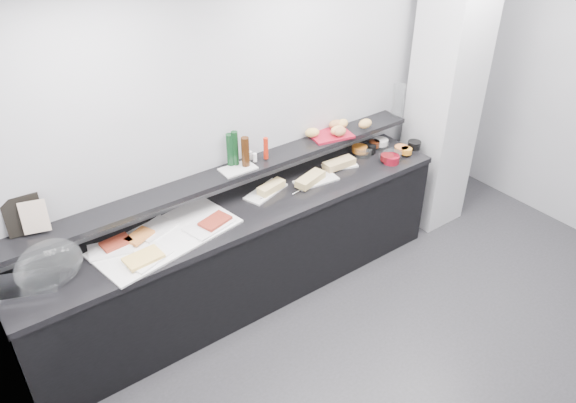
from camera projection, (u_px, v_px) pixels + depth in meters
ground at (458, 386)px, 4.03m from camera, size 5.00×5.00×0.00m
back_wall at (292, 120)px, 4.65m from camera, size 5.00×0.02×2.70m
column at (446, 92)px, 5.16m from camera, size 0.50×0.50×2.70m
buffet_cabinet at (245, 257)px, 4.60m from camera, size 3.60×0.60×0.85m
counter_top at (243, 211)px, 4.36m from camera, size 3.62×0.62×0.05m
wall_shelf at (229, 174)px, 4.34m from camera, size 3.60×0.25×0.04m
cloche_base at (28, 286)px, 3.57m from camera, size 0.45×0.39×0.04m
cloche_dome at (49, 265)px, 3.57m from camera, size 0.48×0.35×0.34m
linen_runner at (166, 237)px, 4.02m from camera, size 1.11×0.66×0.01m
platter_meat_a at (110, 249)px, 3.88m from camera, size 0.33×0.26×0.01m
food_meat_a at (116, 243)px, 3.91m from camera, size 0.21×0.15×0.02m
platter_salmon at (155, 229)px, 4.08m from camera, size 0.34×0.28×0.01m
food_salmon at (139, 236)px, 3.97m from camera, size 0.23×0.19×0.02m
platter_cheese at (148, 257)px, 3.80m from camera, size 0.35×0.28×0.01m
food_cheese at (143, 258)px, 3.77m from camera, size 0.26×0.18×0.02m
platter_meat_b at (209, 225)px, 4.12m from camera, size 0.38×0.30×0.01m
food_meat_b at (215, 221)px, 4.13m from camera, size 0.26×0.20×0.02m
sandwich_plate_left at (266, 192)px, 4.54m from camera, size 0.42×0.27×0.01m
sandwich_food_left at (271, 187)px, 4.52m from camera, size 0.26×0.14×0.06m
tongs_left at (267, 195)px, 4.47m from camera, size 0.16×0.03×0.01m
sandwich_plate_mid at (316, 181)px, 4.68m from camera, size 0.39×0.20×0.01m
sandwich_food_mid at (310, 179)px, 4.63m from camera, size 0.31×0.19×0.06m
tongs_mid at (299, 190)px, 4.53m from camera, size 0.16×0.03×0.01m
sandwich_plate_right at (340, 166)px, 4.90m from camera, size 0.33×0.22×0.01m
sandwich_food_right at (339, 163)px, 4.85m from camera, size 0.29×0.13×0.06m
tongs_right at (333, 170)px, 4.81m from camera, size 0.16×0.04×0.01m
bowl_glass_fruit at (363, 152)px, 5.05m from camera, size 0.19×0.19×0.07m
fill_glass_fruit at (360, 149)px, 5.08m from camera, size 0.18×0.18×0.05m
bowl_black_jam at (369, 149)px, 5.10m from camera, size 0.17×0.17×0.07m
fill_black_jam at (374, 144)px, 5.16m from camera, size 0.12×0.12×0.05m
bowl_glass_cream at (380, 143)px, 5.19m from camera, size 0.17×0.17×0.07m
fill_glass_cream at (380, 142)px, 5.19m from camera, size 0.17×0.17×0.05m
bowl_red_jam at (391, 159)px, 4.94m from camera, size 0.17×0.17×0.07m
fill_red_jam at (387, 158)px, 4.94m from camera, size 0.14×0.14×0.05m
bowl_glass_salmon at (392, 156)px, 4.99m from camera, size 0.17×0.17×0.07m
fill_glass_salmon at (401, 149)px, 5.07m from camera, size 0.14×0.14×0.05m
bowl_black_fruit at (414, 145)px, 5.17m from camera, size 0.15×0.15×0.07m
fill_black_fruit at (406, 151)px, 5.04m from camera, size 0.10×0.10×0.05m
framed_print at (23, 216)px, 3.59m from camera, size 0.24×0.11×0.26m
print_art at (34, 217)px, 3.58m from camera, size 0.17×0.09×0.22m
condiment_tray at (238, 169)px, 4.35m from camera, size 0.28×0.18×0.01m
bottle_green_a at (230, 150)px, 4.32m from camera, size 0.08×0.08×0.26m
bottle_brown at (245, 152)px, 4.32m from camera, size 0.07×0.07×0.24m
bottle_green_b at (235, 148)px, 4.32m from camera, size 0.06×0.06×0.28m
bottle_hot at (266, 148)px, 4.43m from camera, size 0.04×0.04×0.18m
shaker_salt at (250, 155)px, 4.44m from camera, size 0.04×0.04×0.07m
shaker_pepper at (255, 157)px, 4.42m from camera, size 0.04×0.04×0.07m
bread_tray at (331, 135)px, 4.83m from camera, size 0.40×0.31×0.02m
bread_roll_nw at (312, 133)px, 4.76m from camera, size 0.15×0.13×0.08m
bread_roll_n at (336, 124)px, 4.90m from camera, size 0.16×0.13×0.08m
bread_roll_ne at (342, 124)px, 4.91m from camera, size 0.14×0.10×0.08m
bread_roll_sw at (338, 130)px, 4.80m from camera, size 0.14×0.11×0.08m
bread_roll_s at (340, 132)px, 4.77m from camera, size 0.12×0.08×0.08m
bread_roll_se at (365, 124)px, 4.91m from camera, size 0.14×0.09×0.08m
carafe at (398, 100)px, 5.12m from camera, size 0.12×0.12×0.30m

